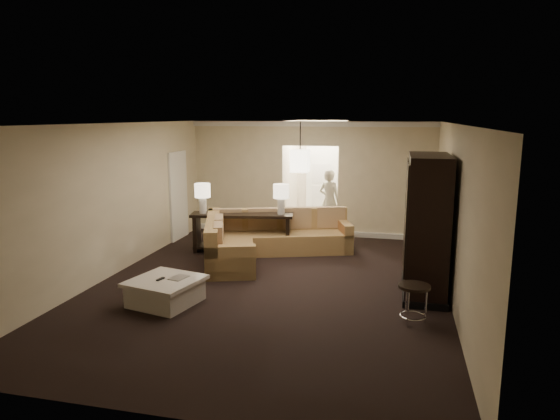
% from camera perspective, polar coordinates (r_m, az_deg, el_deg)
% --- Properties ---
extents(ground, '(8.00, 8.00, 0.00)m').
position_cam_1_polar(ground, '(8.85, -1.17, -8.61)').
color(ground, black).
rests_on(ground, ground).
extents(wall_back, '(6.00, 0.04, 2.80)m').
position_cam_1_polar(wall_back, '(12.36, 3.45, 3.61)').
color(wall_back, beige).
rests_on(wall_back, ground).
extents(wall_front, '(6.00, 0.04, 2.80)m').
position_cam_1_polar(wall_front, '(4.84, -13.27, -8.06)').
color(wall_front, beige).
rests_on(wall_front, ground).
extents(wall_left, '(0.04, 8.00, 2.80)m').
position_cam_1_polar(wall_left, '(9.68, -18.68, 1.06)').
color(wall_left, beige).
rests_on(wall_left, ground).
extents(wall_right, '(0.04, 8.00, 2.80)m').
position_cam_1_polar(wall_right, '(8.27, 19.34, -0.55)').
color(wall_right, beige).
rests_on(wall_right, ground).
extents(ceiling, '(6.00, 8.00, 0.02)m').
position_cam_1_polar(ceiling, '(8.35, -1.25, 9.83)').
color(ceiling, silver).
rests_on(ceiling, wall_back).
extents(crown_molding, '(6.00, 0.10, 0.12)m').
position_cam_1_polar(crown_molding, '(12.21, 3.48, 9.78)').
color(crown_molding, silver).
rests_on(crown_molding, wall_back).
extents(baseboard, '(6.00, 0.10, 0.12)m').
position_cam_1_polar(baseboard, '(12.55, 3.34, -2.50)').
color(baseboard, silver).
rests_on(baseboard, ground).
extents(side_door, '(0.05, 0.90, 2.10)m').
position_cam_1_polar(side_door, '(12.15, -11.52, 1.62)').
color(side_door, white).
rests_on(side_door, ground).
extents(foyer, '(1.44, 2.02, 2.80)m').
position_cam_1_polar(foyer, '(13.68, 4.42, 3.87)').
color(foyer, beige).
rests_on(foyer, ground).
extents(sectional_sofa, '(3.24, 3.23, 0.92)m').
position_cam_1_polar(sectional_sofa, '(10.52, -1.85, -3.37)').
color(sectional_sofa, brown).
rests_on(sectional_sofa, ground).
extents(coffee_table, '(1.21, 1.21, 0.42)m').
position_cam_1_polar(coffee_table, '(8.18, -12.95, -9.00)').
color(coffee_table, beige).
rests_on(coffee_table, ground).
extents(console_table, '(2.25, 0.86, 0.85)m').
position_cam_1_polar(console_table, '(10.86, -4.35, -2.20)').
color(console_table, black).
rests_on(console_table, ground).
extents(armoire, '(0.69, 1.61, 2.32)m').
position_cam_1_polar(armoire, '(8.55, 16.32, -2.01)').
color(armoire, black).
rests_on(armoire, ground).
extents(drink_table, '(0.45, 0.45, 0.57)m').
position_cam_1_polar(drink_table, '(7.46, 15.05, -9.44)').
color(drink_table, black).
rests_on(drink_table, ground).
extents(table_lamp_left, '(0.34, 0.34, 0.65)m').
position_cam_1_polar(table_lamp_left, '(10.87, -8.85, 1.88)').
color(table_lamp_left, silver).
rests_on(table_lamp_left, console_table).
extents(table_lamp_right, '(0.34, 0.34, 0.65)m').
position_cam_1_polar(table_lamp_right, '(10.63, 0.13, 1.81)').
color(table_lamp_right, silver).
rests_on(table_lamp_right, console_table).
extents(pendant_light, '(0.38, 0.38, 1.09)m').
position_cam_1_polar(pendant_light, '(11.03, 2.31, 5.64)').
color(pendant_light, black).
rests_on(pendant_light, ceiling).
extents(person, '(0.76, 0.64, 1.78)m').
position_cam_1_polar(person, '(12.66, 5.67, 1.41)').
color(person, beige).
rests_on(person, ground).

